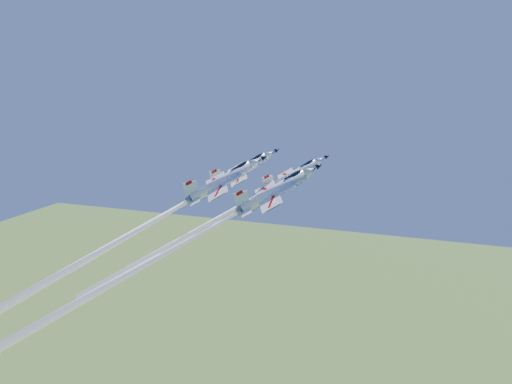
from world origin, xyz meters
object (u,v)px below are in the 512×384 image
(jet_lead, at_px, (207,224))
(jet_right, at_px, (163,254))
(jet_left, at_px, (177,208))
(jet_slot, at_px, (132,233))

(jet_lead, distance_m, jet_right, 10.81)
(jet_right, bearing_deg, jet_left, 169.40)
(jet_lead, relative_size, jet_slot, 0.88)
(jet_slot, bearing_deg, jet_lead, 84.34)
(jet_right, distance_m, jet_slot, 9.43)
(jet_lead, distance_m, jet_left, 10.70)
(jet_slot, bearing_deg, jet_right, 43.18)
(jet_right, xyz_separation_m, jet_slot, (-8.63, 2.98, 2.38))
(jet_right, height_order, jet_slot, jet_slot)
(jet_left, bearing_deg, jet_slot, -50.47)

